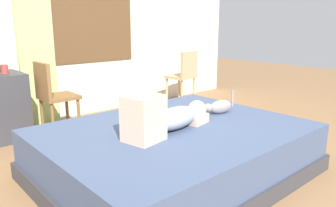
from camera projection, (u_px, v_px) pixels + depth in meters
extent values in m
plane|color=olive|center=(194.00, 180.00, 2.72)|extent=(16.00, 16.00, 0.00)
cube|color=beige|center=(55.00, 9.00, 4.23)|extent=(6.40, 0.12, 2.90)
cube|color=brown|center=(94.00, 12.00, 4.52)|extent=(1.22, 0.02, 1.37)
cube|color=white|center=(94.00, 12.00, 4.52)|extent=(1.14, 0.02, 1.29)
cube|color=#38383D|center=(175.00, 166.00, 2.82)|extent=(2.17, 1.69, 0.14)
cube|color=#425170|center=(175.00, 143.00, 2.77)|extent=(2.11, 1.64, 0.28)
ellipsoid|color=#8C939E|center=(175.00, 118.00, 2.70)|extent=(0.60, 0.36, 0.17)
sphere|color=beige|center=(197.00, 110.00, 2.96)|extent=(0.17, 0.17, 0.17)
cube|color=beige|center=(144.00, 118.00, 2.39)|extent=(0.30, 0.28, 0.34)
cube|color=beige|center=(189.00, 117.00, 2.88)|extent=(0.25, 0.31, 0.08)
ellipsoid|color=gray|center=(221.00, 107.00, 3.15)|extent=(0.27, 0.15, 0.13)
sphere|color=gray|center=(208.00, 108.00, 3.06)|extent=(0.08, 0.08, 0.08)
cylinder|color=gray|center=(232.00, 98.00, 3.21)|extent=(0.03, 0.03, 0.16)
cylinder|color=#B23D38|center=(5.00, 69.00, 3.52)|extent=(0.07, 0.07, 0.10)
cylinder|color=brown|center=(67.00, 112.00, 3.96)|extent=(0.04, 0.04, 0.44)
cylinder|color=brown|center=(79.00, 118.00, 3.74)|extent=(0.04, 0.04, 0.44)
cylinder|color=brown|center=(42.00, 117.00, 3.77)|extent=(0.04, 0.04, 0.44)
cylinder|color=brown|center=(53.00, 123.00, 3.55)|extent=(0.04, 0.04, 0.44)
cube|color=brown|center=(59.00, 97.00, 3.70)|extent=(0.38, 0.38, 0.04)
cube|color=brown|center=(42.00, 80.00, 3.54)|extent=(0.04, 0.38, 0.38)
cylinder|color=tan|center=(167.00, 92.00, 5.17)|extent=(0.04, 0.04, 0.44)
cylinder|color=tan|center=(179.00, 89.00, 5.39)|extent=(0.04, 0.04, 0.44)
cylinder|color=tan|center=(182.00, 95.00, 4.97)|extent=(0.04, 0.04, 0.44)
cylinder|color=tan|center=(194.00, 91.00, 5.20)|extent=(0.04, 0.04, 0.44)
cube|color=tan|center=(180.00, 77.00, 5.12)|extent=(0.43, 0.43, 0.04)
cube|color=tan|center=(189.00, 64.00, 4.97)|extent=(0.38, 0.09, 0.38)
cube|color=#ADCC75|center=(34.00, 32.00, 4.00)|extent=(0.44, 0.06, 2.34)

